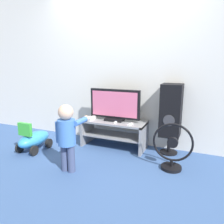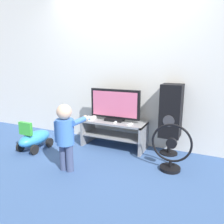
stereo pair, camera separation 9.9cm
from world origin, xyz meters
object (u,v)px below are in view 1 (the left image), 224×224
object	(u,v)px
game_console	(92,118)
child	(67,133)
remote_secondary	(116,122)
speaker_tower	(171,112)
floor_fan	(172,149)
television	(115,105)
ride_on_toy	(34,139)
remote_primary	(130,124)

from	to	relation	value
game_console	child	xyz separation A→B (m)	(0.14, -0.89, 0.04)
remote_secondary	speaker_tower	xyz separation A→B (m)	(0.79, 0.18, 0.20)
game_console	speaker_tower	world-z (taller)	speaker_tower
child	game_console	bearing A→B (deg)	98.80
child	floor_fan	world-z (taller)	child
speaker_tower	floor_fan	bearing A→B (deg)	-77.30
child	television	bearing A→B (deg)	77.76
television	floor_fan	world-z (taller)	television
game_console	ride_on_toy	bearing A→B (deg)	-143.16
television	speaker_tower	world-z (taller)	speaker_tower
television	remote_primary	xyz separation A→B (m)	(0.31, -0.15, -0.23)
ride_on_toy	remote_primary	bearing A→B (deg)	19.80
television	remote_primary	size ratio (longest dim) A/B	6.13
speaker_tower	floor_fan	size ratio (longest dim) A/B	1.71
floor_fan	child	bearing A→B (deg)	-155.03
game_console	speaker_tower	distance (m)	1.24
television	remote_primary	distance (m)	0.42
remote_secondary	remote_primary	bearing A→B (deg)	-8.47
speaker_tower	floor_fan	distance (m)	0.64
game_console	remote_primary	world-z (taller)	game_console
television	ride_on_toy	world-z (taller)	television
game_console	speaker_tower	xyz separation A→B (m)	(1.21, 0.17, 0.18)
remote_primary	remote_secondary	world-z (taller)	same
game_console	child	distance (m)	0.90
game_console	ride_on_toy	size ratio (longest dim) A/B	0.34
television	floor_fan	xyz separation A→B (m)	(0.97, -0.44, -0.41)
television	speaker_tower	size ratio (longest dim) A/B	0.79
television	child	bearing A→B (deg)	-102.24
television	child	world-z (taller)	television
game_console	remote_primary	bearing A→B (deg)	-4.01
remote_primary	remote_secondary	xyz separation A→B (m)	(-0.25, 0.04, 0.00)
remote_primary	floor_fan	xyz separation A→B (m)	(0.66, -0.29, -0.17)
television	child	distance (m)	1.03
child	floor_fan	distance (m)	1.33
ride_on_toy	remote_secondary	bearing A→B (deg)	25.08
remote_primary	remote_secondary	bearing A→B (deg)	171.53
television	child	xyz separation A→B (m)	(-0.21, -0.99, -0.18)
floor_fan	ride_on_toy	xyz separation A→B (m)	(-2.06, -0.21, -0.09)
child	ride_on_toy	bearing A→B (deg)	158.74
remote_primary	child	size ratio (longest dim) A/B	0.16
remote_secondary	speaker_tower	size ratio (longest dim) A/B	0.13
remote_secondary	child	bearing A→B (deg)	-107.76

